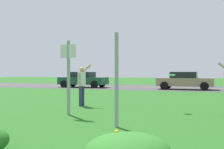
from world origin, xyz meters
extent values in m
plane|color=#26601E|center=(0.00, 12.27, 0.00)|extent=(120.00, 120.00, 0.00)
cube|color=#424244|center=(0.00, 24.53, 0.00)|extent=(120.00, 9.45, 0.01)
cube|color=yellow|center=(0.00, 24.53, 0.01)|extent=(120.00, 0.16, 0.00)
sphere|color=yellow|center=(0.48, 2.96, 0.42)|extent=(0.06, 0.06, 0.06)
sphere|color=yellow|center=(0.47, 2.98, 0.34)|extent=(0.08, 0.08, 0.08)
sphere|color=yellow|center=(0.12, 2.96, 0.47)|extent=(0.07, 0.07, 0.07)
sphere|color=yellow|center=(-0.10, 2.86, 0.37)|extent=(0.06, 0.06, 0.06)
sphere|color=yellow|center=(0.45, 3.07, 0.38)|extent=(0.08, 0.08, 0.08)
cube|color=#93969B|center=(-2.99, 6.98, 1.23)|extent=(0.07, 0.10, 2.45)
cube|color=silver|center=(-2.99, 6.95, 2.10)|extent=(0.56, 0.03, 0.44)
cube|color=#93969B|center=(-0.81, 5.58, 1.21)|extent=(0.07, 0.10, 2.43)
cylinder|color=silver|center=(-3.69, 9.32, 1.13)|extent=(0.34, 0.34, 0.59)
sphere|color=tan|center=(-3.69, 9.32, 1.52)|extent=(0.21, 0.21, 0.21)
cylinder|color=navy|center=(-3.68, 9.40, 0.42)|extent=(0.14, 0.14, 0.83)
cylinder|color=navy|center=(-3.70, 9.23, 0.42)|extent=(0.14, 0.14, 0.83)
cylinder|color=tan|center=(-3.58, 9.50, 1.55)|extent=(0.50, 0.15, 0.41)
cylinder|color=tan|center=(-3.69, 9.12, 1.11)|extent=(0.12, 0.10, 0.56)
cylinder|color=#ADD6E5|center=(0.08, 9.01, 1.31)|extent=(0.26, 0.26, 0.08)
torus|color=#ADD6E5|center=(0.08, 9.01, 1.31)|extent=(0.26, 0.26, 0.08)
cube|color=#194C2D|center=(-10.13, 22.41, 0.62)|extent=(4.50, 1.82, 0.66)
cube|color=black|center=(-10.23, 22.41, 1.19)|extent=(2.10, 1.64, 0.52)
cylinder|color=black|center=(-8.58, 23.30, 0.33)|extent=(0.66, 0.22, 0.66)
cylinder|color=black|center=(-8.58, 21.52, 0.33)|extent=(0.66, 0.22, 0.66)
cylinder|color=black|center=(-11.68, 23.30, 0.33)|extent=(0.66, 0.22, 0.66)
cylinder|color=black|center=(-11.68, 21.52, 0.33)|extent=(0.66, 0.22, 0.66)
cube|color=#937F60|center=(-0.79, 22.41, 0.62)|extent=(4.50, 1.82, 0.66)
cube|color=black|center=(-0.89, 22.41, 1.19)|extent=(2.10, 1.64, 0.52)
cylinder|color=black|center=(0.76, 23.30, 0.33)|extent=(0.66, 0.22, 0.66)
cylinder|color=black|center=(0.76, 21.52, 0.33)|extent=(0.66, 0.22, 0.66)
cylinder|color=black|center=(-2.34, 23.30, 0.33)|extent=(0.66, 0.22, 0.66)
cylinder|color=black|center=(-2.34, 21.52, 0.33)|extent=(0.66, 0.22, 0.66)
camera|label=1|loc=(1.57, -1.12, 1.40)|focal=44.58mm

